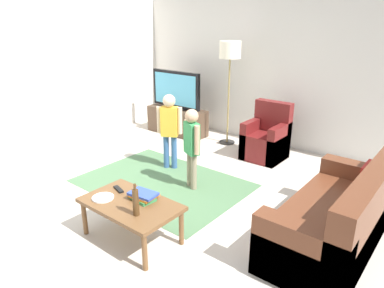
{
  "coord_description": "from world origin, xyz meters",
  "views": [
    {
      "loc": [
        2.63,
        -2.63,
        2.16
      ],
      "look_at": [
        0.0,
        0.6,
        0.65
      ],
      "focal_mm": 33.02,
      "sensor_mm": 36.0,
      "label": 1
    }
  ],
  "objects_px": {
    "floor_lamp": "(230,56)",
    "book_stack": "(143,196)",
    "tv_stand": "(177,121)",
    "couch": "(341,220)",
    "tv_remote": "(119,189)",
    "tv": "(176,90)",
    "child_center": "(192,142)",
    "bottle": "(136,202)",
    "coffee_table": "(131,207)",
    "child_near_tv": "(170,125)",
    "plate": "(103,198)",
    "armchair": "(267,140)"
  },
  "relations": [
    {
      "from": "tv_stand",
      "to": "child_near_tv",
      "type": "bearing_deg",
      "value": -52.11
    },
    {
      "from": "armchair",
      "to": "child_center",
      "type": "relative_size",
      "value": 0.84
    },
    {
      "from": "floor_lamp",
      "to": "tv_remote",
      "type": "distance_m",
      "value": 3.22
    },
    {
      "from": "floor_lamp",
      "to": "book_stack",
      "type": "height_order",
      "value": "floor_lamp"
    },
    {
      "from": "floor_lamp",
      "to": "child_near_tv",
      "type": "distance_m",
      "value": 1.71
    },
    {
      "from": "armchair",
      "to": "bottle",
      "type": "distance_m",
      "value": 3.02
    },
    {
      "from": "coffee_table",
      "to": "child_center",
      "type": "bearing_deg",
      "value": 101.62
    },
    {
      "from": "tv_stand",
      "to": "child_center",
      "type": "relative_size",
      "value": 1.12
    },
    {
      "from": "child_near_tv",
      "to": "book_stack",
      "type": "height_order",
      "value": "child_near_tv"
    },
    {
      "from": "book_stack",
      "to": "plate",
      "type": "relative_size",
      "value": 1.4
    },
    {
      "from": "tv_stand",
      "to": "tv_remote",
      "type": "height_order",
      "value": "tv_stand"
    },
    {
      "from": "coffee_table",
      "to": "child_near_tv",
      "type": "bearing_deg",
      "value": 120.23
    },
    {
      "from": "tv",
      "to": "armchair",
      "type": "relative_size",
      "value": 1.22
    },
    {
      "from": "couch",
      "to": "tv_remote",
      "type": "bearing_deg",
      "value": -150.71
    },
    {
      "from": "tv",
      "to": "plate",
      "type": "xyz_separation_m",
      "value": [
        1.68,
        -3.02,
        -0.42
      ]
    },
    {
      "from": "child_center",
      "to": "bottle",
      "type": "height_order",
      "value": "child_center"
    },
    {
      "from": "tv_stand",
      "to": "floor_lamp",
      "type": "relative_size",
      "value": 0.67
    },
    {
      "from": "floor_lamp",
      "to": "book_stack",
      "type": "relative_size",
      "value": 5.79
    },
    {
      "from": "tv_stand",
      "to": "book_stack",
      "type": "relative_size",
      "value": 3.9
    },
    {
      "from": "tv",
      "to": "couch",
      "type": "height_order",
      "value": "tv"
    },
    {
      "from": "floor_lamp",
      "to": "plate",
      "type": "distance_m",
      "value": 3.43
    },
    {
      "from": "child_center",
      "to": "bottle",
      "type": "distance_m",
      "value": 1.49
    },
    {
      "from": "couch",
      "to": "child_near_tv",
      "type": "bearing_deg",
      "value": 171.61
    },
    {
      "from": "child_near_tv",
      "to": "floor_lamp",
      "type": "bearing_deg",
      "value": 88.51
    },
    {
      "from": "floor_lamp",
      "to": "tv_remote",
      "type": "xyz_separation_m",
      "value": [
        0.59,
        -2.97,
        -1.11
      ]
    },
    {
      "from": "book_stack",
      "to": "bottle",
      "type": "bearing_deg",
      "value": -55.84
    },
    {
      "from": "child_center",
      "to": "book_stack",
      "type": "height_order",
      "value": "child_center"
    },
    {
      "from": "coffee_table",
      "to": "tv",
      "type": "bearing_deg",
      "value": 124.07
    },
    {
      "from": "child_near_tv",
      "to": "book_stack",
      "type": "xyz_separation_m",
      "value": [
        0.98,
        -1.47,
        -0.21
      ]
    },
    {
      "from": "tv_stand",
      "to": "bottle",
      "type": "bearing_deg",
      "value": -54.35
    },
    {
      "from": "floor_lamp",
      "to": "couch",
      "type": "bearing_deg",
      "value": -35.94
    },
    {
      "from": "tv",
      "to": "couch",
      "type": "xyz_separation_m",
      "value": [
        3.63,
        -1.69,
        -0.56
      ]
    },
    {
      "from": "bottle",
      "to": "child_center",
      "type": "bearing_deg",
      "value": 108.99
    },
    {
      "from": "couch",
      "to": "floor_lamp",
      "type": "xyz_separation_m",
      "value": [
        -2.57,
        1.86,
        1.25
      ]
    },
    {
      "from": "couch",
      "to": "tv_remote",
      "type": "height_order",
      "value": "couch"
    },
    {
      "from": "child_near_tv",
      "to": "plate",
      "type": "relative_size",
      "value": 5.11
    },
    {
      "from": "plate",
      "to": "tv_stand",
      "type": "bearing_deg",
      "value": 118.93
    },
    {
      "from": "coffee_table",
      "to": "book_stack",
      "type": "distance_m",
      "value": 0.16
    },
    {
      "from": "tv_stand",
      "to": "book_stack",
      "type": "xyz_separation_m",
      "value": [
        2.01,
        -2.79,
        0.22
      ]
    },
    {
      "from": "plate",
      "to": "coffee_table",
      "type": "bearing_deg",
      "value": 23.22
    },
    {
      "from": "floor_lamp",
      "to": "book_stack",
      "type": "bearing_deg",
      "value": -72.22
    },
    {
      "from": "bottle",
      "to": "tv_remote",
      "type": "relative_size",
      "value": 1.88
    },
    {
      "from": "child_center",
      "to": "coffee_table",
      "type": "bearing_deg",
      "value": -78.38
    },
    {
      "from": "tv_stand",
      "to": "couch",
      "type": "xyz_separation_m",
      "value": [
        3.63,
        -1.71,
        0.05
      ]
    },
    {
      "from": "tv_stand",
      "to": "book_stack",
      "type": "distance_m",
      "value": 3.45
    },
    {
      "from": "child_center",
      "to": "bottle",
      "type": "bearing_deg",
      "value": -71.01
    },
    {
      "from": "floor_lamp",
      "to": "child_center",
      "type": "xyz_separation_m",
      "value": [
        0.62,
        -1.78,
        -0.9
      ]
    },
    {
      "from": "book_stack",
      "to": "tv_remote",
      "type": "height_order",
      "value": "book_stack"
    },
    {
      "from": "tv_stand",
      "to": "couch",
      "type": "height_order",
      "value": "couch"
    },
    {
      "from": "child_near_tv",
      "to": "coffee_table",
      "type": "height_order",
      "value": "child_near_tv"
    }
  ]
}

